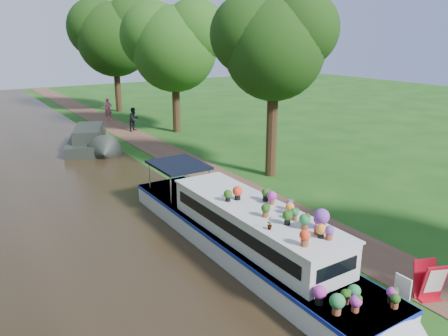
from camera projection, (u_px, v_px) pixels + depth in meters
ground at (244, 209)px, 18.18m from camera, size 100.00×100.00×0.00m
canal_water at (102, 244)px, 15.07m from camera, size 10.00×100.00×0.02m
towpath at (266, 203)px, 18.80m from camera, size 2.20×100.00×0.03m
plant_boat at (254, 236)px, 13.78m from camera, size 2.29×13.52×2.29m
tree_near_overhang at (274, 42)px, 20.66m from camera, size 5.52×5.28×8.99m
tree_near_mid at (173, 42)px, 30.73m from camera, size 6.90×6.60×9.40m
tree_near_far at (113, 33)px, 39.14m from camera, size 7.59×7.26×10.30m
second_boat at (89, 139)px, 27.76m from camera, size 4.18×7.54×1.37m
sandwich_board at (430, 282)px, 11.85m from camera, size 0.74×0.77×1.08m
pedestrian_pink at (108, 109)px, 36.68m from camera, size 0.77×0.63×1.81m
pedestrian_dark at (134, 119)px, 32.48m from camera, size 1.07×1.00×1.75m
verge_plant at (241, 202)px, 18.38m from camera, size 0.39×0.35×0.38m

